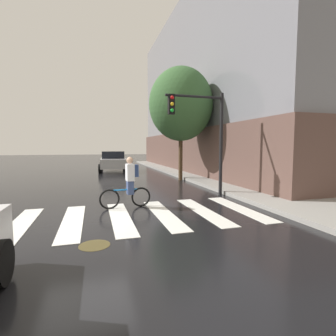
{
  "coord_description": "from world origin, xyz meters",
  "views": [
    {
      "loc": [
        0.26,
        -7.19,
        2.03
      ],
      "look_at": [
        2.44,
        0.23,
        1.37
      ],
      "focal_mm": 27.05,
      "sensor_mm": 36.0,
      "label": 1
    }
  ],
  "objects": [
    {
      "name": "sedan_mid",
      "position": [
        1.78,
        14.03,
        0.85
      ],
      "size": [
        2.46,
        4.87,
        1.65
      ],
      "color": "#B7B7BC",
      "rests_on": "ground"
    },
    {
      "name": "corner_building",
      "position": [
        16.06,
        12.47,
        6.7
      ],
      "size": [
        18.51,
        25.15,
        13.5
      ],
      "color": "brown",
      "rests_on": "ground"
    },
    {
      "name": "crosswalk_stripes",
      "position": [
        0.31,
        0.0,
        0.01
      ],
      "size": [
        9.54,
        3.49,
        0.01
      ],
      "color": "silver",
      "rests_on": "ground"
    },
    {
      "name": "cyclist",
      "position": [
        1.36,
        1.13,
        0.84
      ],
      "size": [
        1.71,
        0.38,
        1.69
      ],
      "color": "black",
      "rests_on": "ground"
    },
    {
      "name": "ground_plane",
      "position": [
        0.0,
        0.0,
        0.0
      ],
      "size": [
        120.0,
        120.0,
        0.0
      ],
      "primitive_type": "plane",
      "color": "black"
    },
    {
      "name": "street_tree_near",
      "position": [
        5.27,
        7.18,
        4.51
      ],
      "size": [
        3.75,
        3.75,
        6.68
      ],
      "color": "#4C3823",
      "rests_on": "ground"
    },
    {
      "name": "fire_hydrant",
      "position": [
        7.65,
        6.3,
        0.53
      ],
      "size": [
        0.33,
        0.22,
        0.78
      ],
      "color": "gold",
      "rests_on": "sidewalk"
    },
    {
      "name": "sidewalk",
      "position": [
        8.75,
        0.0,
        0.07
      ],
      "size": [
        6.5,
        50.0,
        0.15
      ],
      "primitive_type": "cube",
      "color": "gray",
      "rests_on": "ground"
    },
    {
      "name": "manhole_cover",
      "position": [
        0.23,
        -1.91,
        0.0
      ],
      "size": [
        0.64,
        0.64,
        0.01
      ],
      "primitive_type": "cylinder",
      "color": "#473D1E",
      "rests_on": "ground"
    },
    {
      "name": "traffic_light_near",
      "position": [
        4.5,
        2.27,
        2.86
      ],
      "size": [
        2.47,
        0.28,
        4.2
      ],
      "color": "black",
      "rests_on": "ground"
    }
  ]
}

